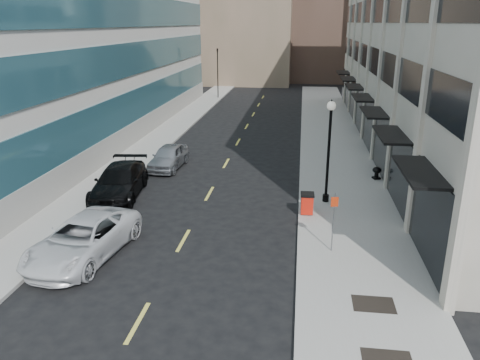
% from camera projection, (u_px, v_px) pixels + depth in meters
% --- Properties ---
extents(sidewalk_right, '(5.00, 80.00, 0.15)m').
position_uv_depth(sidewalk_right, '(338.00, 166.00, 30.94)').
color(sidewalk_right, '#9C988D').
rests_on(sidewalk_right, ground).
extents(sidewalk_left, '(3.00, 80.00, 0.15)m').
position_uv_depth(sidewalk_left, '(134.00, 159.00, 32.66)').
color(sidewalk_left, '#9C988D').
rests_on(sidewalk_left, ground).
extents(building_right, '(15.30, 46.50, 18.25)m').
position_uv_depth(building_right, '(473.00, 24.00, 33.49)').
color(building_right, beige).
rests_on(building_right, ground).
extents(building_left, '(16.14, 46.00, 20.00)m').
position_uv_depth(building_left, '(41.00, 11.00, 37.22)').
color(building_left, silver).
rests_on(building_left, ground).
extents(skyline_tan_far, '(12.00, 14.00, 22.00)m').
position_uv_depth(skyline_tan_far, '(200.00, 11.00, 84.56)').
color(skyline_tan_far, '#876D58').
rests_on(skyline_tan_far, ground).
extents(skyline_stone, '(10.00, 14.00, 20.00)m').
position_uv_depth(skyline_stone, '(393.00, 16.00, 69.67)').
color(skyline_stone, beige).
rests_on(skyline_stone, ground).
extents(grate_far, '(1.40, 1.00, 0.01)m').
position_uv_depth(grate_far, '(374.00, 304.00, 15.69)').
color(grate_far, black).
rests_on(grate_far, sidewalk_right).
extents(road_centerline, '(0.15, 68.20, 0.01)m').
position_uv_depth(road_centerline, '(219.00, 177.00, 29.07)').
color(road_centerline, '#D8CC4C').
rests_on(road_centerline, ground).
extents(traffic_signal, '(0.66, 0.66, 6.98)m').
position_uv_depth(traffic_signal, '(217.00, 52.00, 57.03)').
color(traffic_signal, black).
rests_on(traffic_signal, ground).
extents(car_white_van, '(3.45, 6.12, 1.61)m').
position_uv_depth(car_white_van, '(83.00, 239.00, 18.92)').
color(car_white_van, silver).
rests_on(car_white_van, ground).
extents(car_black_pickup, '(3.00, 6.02, 1.68)m').
position_uv_depth(car_black_pickup, '(119.00, 182.00, 25.60)').
color(car_black_pickup, black).
rests_on(car_black_pickup, ground).
extents(car_silver_sedan, '(2.04, 4.58, 1.53)m').
position_uv_depth(car_silver_sedan, '(169.00, 157.00, 30.63)').
color(car_silver_sedan, gray).
rests_on(car_silver_sedan, ground).
extents(trash_bin, '(0.68, 0.75, 1.07)m').
position_uv_depth(trash_bin, '(307.00, 203.00, 22.94)').
color(trash_bin, red).
rests_on(trash_bin, sidewalk_right).
extents(lamppost, '(0.45, 0.45, 5.41)m').
position_uv_depth(lamppost, '(329.00, 143.00, 23.71)').
color(lamppost, black).
rests_on(lamppost, sidewalk_right).
extents(sign_post, '(0.30, 0.08, 2.54)m').
position_uv_depth(sign_post, '(334.00, 214.00, 18.86)').
color(sign_post, slate).
rests_on(sign_post, sidewalk_right).
extents(urn_planter, '(0.53, 0.53, 0.74)m').
position_uv_depth(urn_planter, '(377.00, 172.00, 28.11)').
color(urn_planter, black).
rests_on(urn_planter, sidewalk_right).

